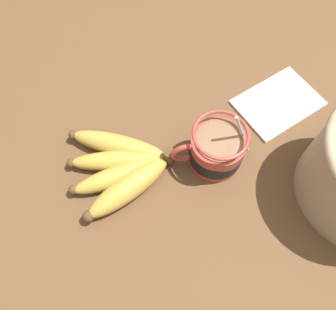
{
  "coord_description": "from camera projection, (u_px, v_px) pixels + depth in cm",
  "views": [
    {
      "loc": [
        4.9,
        22.04,
        57.35
      ],
      "look_at": [
        0.34,
        -2.45,
        7.04
      ],
      "focal_mm": 35.0,
      "sensor_mm": 36.0,
      "label": 1
    }
  ],
  "objects": [
    {
      "name": "napkin",
      "position": [
        278.0,
        103.0,
        0.66
      ],
      "size": [
        19.23,
        16.62,
        0.6
      ],
      "color": "white",
      "rests_on": "table"
    },
    {
      "name": "banana_bunch",
      "position": [
        121.0,
        167.0,
        0.57
      ],
      "size": [
        19.34,
        19.71,
        4.39
      ],
      "color": "#4C381E",
      "rests_on": "table"
    },
    {
      "name": "table",
      "position": [
        172.0,
        180.0,
        0.6
      ],
      "size": [
        117.88,
        117.88,
        2.98
      ],
      "color": "brown",
      "rests_on": "ground"
    },
    {
      "name": "coffee_mug",
      "position": [
        216.0,
        149.0,
        0.57
      ],
      "size": [
        14.53,
        9.59,
        13.74
      ],
      "color": "#B23D33",
      "rests_on": "table"
    }
  ]
}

